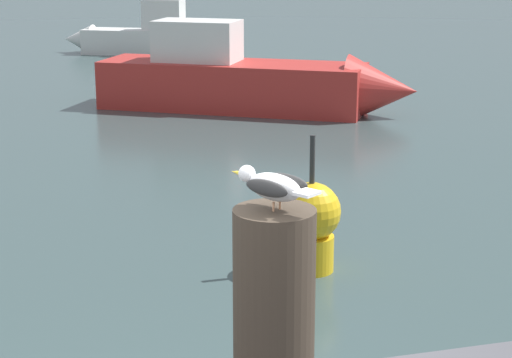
% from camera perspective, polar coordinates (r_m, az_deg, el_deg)
% --- Properties ---
extents(mooring_post, '(0.31, 0.31, 0.90)m').
position_cam_1_polar(mooring_post, '(3.39, 1.15, -9.25)').
color(mooring_post, '#382D23').
rests_on(mooring_post, harbor_quay).
extents(seagull, '(0.26, 0.35, 0.14)m').
position_cam_1_polar(seagull, '(3.21, 1.11, -0.42)').
color(seagull, tan).
rests_on(seagull, mooring_post).
extents(boat_white, '(4.43, 2.85, 1.54)m').
position_cam_1_polar(boat_white, '(24.82, -7.22, 8.95)').
color(boat_white, silver).
rests_on(boat_white, ground_plane).
extents(boat_red, '(5.66, 4.11, 1.76)m').
position_cam_1_polar(boat_red, '(16.44, 0.18, 6.26)').
color(boat_red, '#B72D28').
rests_on(boat_red, ground_plane).
extents(channel_buoy, '(0.56, 0.56, 1.33)m').
position_cam_1_polar(channel_buoy, '(8.47, 3.55, -2.81)').
color(channel_buoy, yellow).
rests_on(channel_buoy, ground_plane).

